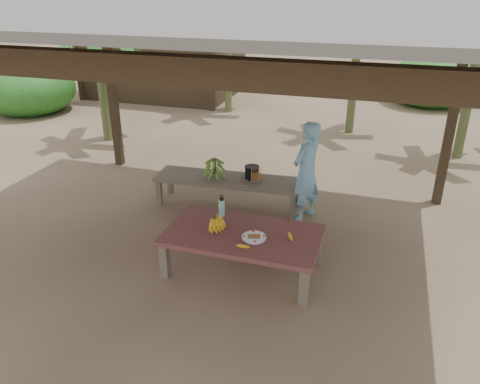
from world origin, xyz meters
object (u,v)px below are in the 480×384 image
(work_table, at_px, (243,238))
(ripe_banana_bunch, at_px, (214,221))
(woman, at_px, (306,171))
(plate, at_px, (254,238))
(water_flask, at_px, (222,207))
(bench, at_px, (228,182))
(cooking_pot, at_px, (252,172))

(work_table, distance_m, ripe_banana_bunch, 0.40)
(woman, bearing_deg, plate, 14.66)
(ripe_banana_bunch, height_order, water_flask, water_flask)
(ripe_banana_bunch, distance_m, plate, 0.54)
(bench, bearing_deg, work_table, -69.38)
(plate, height_order, water_flask, water_flask)
(bench, bearing_deg, plate, -66.14)
(work_table, distance_m, bench, 1.77)
(ripe_banana_bunch, relative_size, water_flask, 0.96)
(cooking_pot, bearing_deg, bench, -160.77)
(water_flask, bearing_deg, plate, -38.75)
(plate, xyz_separation_m, cooking_pot, (-0.55, 1.82, 0.02))
(woman, bearing_deg, ripe_banana_bunch, -3.35)
(water_flask, distance_m, cooking_pot, 1.39)
(ripe_banana_bunch, bearing_deg, woman, 61.89)
(work_table, relative_size, ripe_banana_bunch, 6.58)
(bench, relative_size, woman, 1.54)
(plate, xyz_separation_m, woman, (0.29, 1.65, 0.21))
(plate, bearing_deg, work_table, 150.01)
(plate, bearing_deg, ripe_banana_bunch, 168.12)
(work_table, xyz_separation_m, water_flask, (-0.38, 0.34, 0.18))
(bench, bearing_deg, woman, -6.40)
(water_flask, bearing_deg, ripe_banana_bunch, -87.75)
(ripe_banana_bunch, relative_size, woman, 0.19)
(bench, xyz_separation_m, ripe_banana_bunch, (0.37, -1.59, 0.19))
(work_table, distance_m, water_flask, 0.54)
(bench, relative_size, ripe_banana_bunch, 8.13)
(ripe_banana_bunch, xyz_separation_m, cooking_pot, (-0.02, 1.71, -0.04))
(cooking_pot, bearing_deg, water_flask, -89.67)
(water_flask, relative_size, woman, 0.20)
(water_flask, bearing_deg, bench, 105.65)
(ripe_banana_bunch, relative_size, cooking_pot, 1.28)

